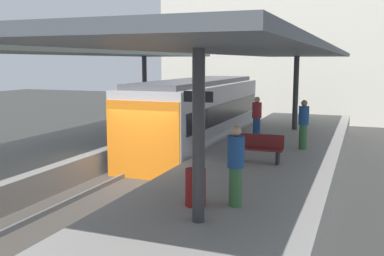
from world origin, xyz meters
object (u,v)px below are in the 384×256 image
(platform_bench, at_px, (260,147))
(litter_bin, at_px, (195,187))
(passenger_near_bench, at_px, (236,165))
(passenger_mid_platform, at_px, (304,124))
(platform_sign, at_px, (198,111))
(passenger_far_end, at_px, (257,118))
(commuter_train, at_px, (197,116))

(platform_bench, distance_m, litter_bin, 4.57)
(passenger_near_bench, bearing_deg, litter_bin, -161.85)
(passenger_near_bench, xyz_separation_m, passenger_mid_platform, (0.53, 6.92, -0.00))
(platform_bench, xyz_separation_m, platform_sign, (-1.63, -1.07, 1.16))
(litter_bin, distance_m, passenger_far_end, 8.07)
(platform_sign, distance_m, passenger_far_end, 4.67)
(passenger_near_bench, bearing_deg, passenger_far_end, 99.72)
(litter_bin, bearing_deg, platform_bench, 84.98)
(platform_sign, bearing_deg, passenger_far_end, 81.19)
(litter_bin, xyz_separation_m, passenger_far_end, (-0.52, 8.04, 0.50))
(passenger_near_bench, height_order, passenger_far_end, passenger_near_bench)
(platform_bench, distance_m, platform_sign, 2.27)
(platform_bench, relative_size, passenger_near_bench, 0.80)
(commuter_train, height_order, passenger_far_end, commuter_train)
(litter_bin, height_order, passenger_mid_platform, passenger_mid_platform)
(platform_sign, height_order, passenger_far_end, platform_sign)
(commuter_train, bearing_deg, platform_sign, -69.22)
(passenger_near_bench, relative_size, passenger_far_end, 1.00)
(passenger_mid_platform, bearing_deg, litter_bin, -100.59)
(platform_bench, bearing_deg, litter_bin, -95.02)
(passenger_far_end, bearing_deg, litter_bin, -86.29)
(platform_bench, xyz_separation_m, passenger_mid_platform, (0.94, 2.64, 0.44))
(commuter_train, relative_size, litter_bin, 12.83)
(litter_bin, xyz_separation_m, passenger_near_bench, (0.81, 0.27, 0.50))
(passenger_mid_platform, relative_size, passenger_far_end, 1.00)
(platform_sign, relative_size, passenger_far_end, 1.28)
(commuter_train, xyz_separation_m, litter_bin, (3.40, -9.21, -0.33))
(passenger_far_end, bearing_deg, passenger_mid_platform, -24.58)
(commuter_train, height_order, platform_sign, commuter_train)
(litter_bin, distance_m, passenger_mid_platform, 7.33)
(commuter_train, height_order, passenger_mid_platform, commuter_train)
(passenger_near_bench, bearing_deg, passenger_mid_platform, 85.59)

